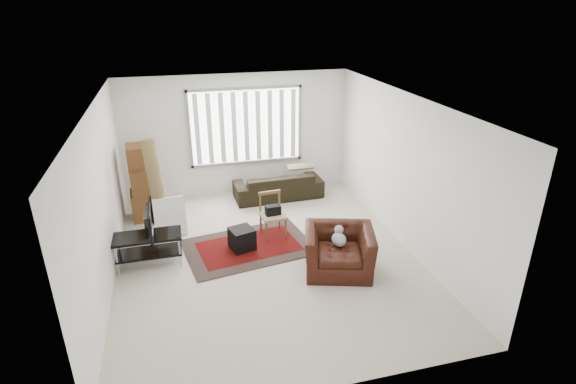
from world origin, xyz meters
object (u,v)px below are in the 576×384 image
object	(u,v)px
sofa	(278,182)
armchair	(339,248)
tv_stand	(148,243)
moving_boxes	(145,185)
side_chair	(273,213)

from	to	relation	value
sofa	armchair	xyz separation A→B (m)	(0.26, -3.13, 0.04)
tv_stand	sofa	world-z (taller)	sofa
moving_boxes	tv_stand	bearing A→B (deg)	-88.15
moving_boxes	armchair	distance (m)	4.18
tv_stand	side_chair	xyz separation A→B (m)	(2.23, 0.47, 0.07)
side_chair	armchair	xyz separation A→B (m)	(0.78, -1.43, -0.05)
tv_stand	armchair	size ratio (longest dim) A/B	0.82
sofa	armchair	distance (m)	3.15
sofa	armchair	world-z (taller)	armchair
moving_boxes	sofa	world-z (taller)	moving_boxes
moving_boxes	sofa	size ratio (longest dim) A/B	0.79
sofa	armchair	bearing A→B (deg)	92.79
moving_boxes	armchair	bearing A→B (deg)	-42.66
sofa	tv_stand	bearing A→B (deg)	36.31
moving_boxes	side_chair	size ratio (longest dim) A/B	1.84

